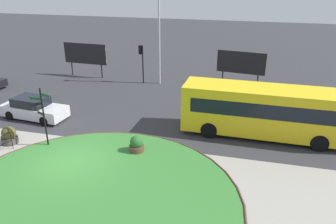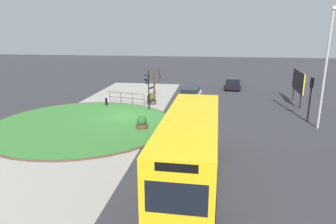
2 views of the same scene
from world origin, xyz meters
name	(u,v)px [view 1 (image 1 of 2)]	position (x,y,z in m)	size (l,w,h in m)	color
ground	(71,164)	(0.00, 0.00, 0.00)	(120.00, 120.00, 0.00)	#333338
sidewalk_paving	(54,180)	(0.00, -1.62, 0.01)	(32.00, 8.76, 0.02)	#9E998E
grass_island	(89,201)	(2.41, -2.69, 0.05)	(13.51, 13.51, 0.10)	#387A33
grass_kerb_ring	(89,201)	(2.41, -2.69, 0.06)	(13.82, 13.82, 0.11)	brown
signpost_directional	(42,113)	(-2.33, 1.43, 2.13)	(1.42, 0.81, 3.60)	black
bus_yellow	(264,111)	(9.87, 5.98, 1.67)	(9.91, 2.69, 3.11)	yellow
car_far_lane	(34,108)	(-5.52, 4.88, 0.71)	(4.73, 2.17, 1.52)	silver
traffic_light_near	(141,56)	(-0.81, 14.43, 2.54)	(0.48, 0.32, 3.45)	black
lamppost_tall	(159,33)	(0.80, 14.69, 4.53)	(0.32, 0.32, 8.48)	#B7B7BC
billboard_left	(85,54)	(-6.68, 15.06, 2.20)	(4.43, 0.36, 3.24)	black
billboard_right	(241,63)	(7.93, 15.91, 2.04)	(4.25, 0.78, 3.07)	black
planter_near_signpost	(137,145)	(3.01, 2.04, 0.46)	(0.85, 0.85, 1.02)	brown
planter_kerbside	(9,136)	(-4.66, 1.20, 0.48)	(0.96, 0.96, 1.08)	#47423D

